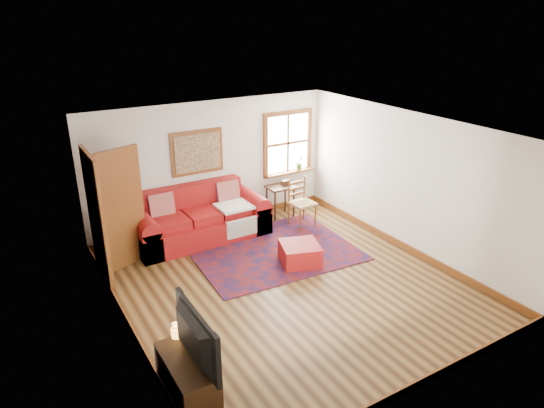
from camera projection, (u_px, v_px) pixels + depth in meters
ground at (286, 283)px, 7.76m from camera, size 5.50×5.50×0.00m
room_envelope at (287, 186)px, 7.15m from camera, size 5.04×5.54×2.52m
window at (289, 149)px, 10.27m from camera, size 1.18×0.20×1.38m
doorway at (111, 212)px, 7.73m from camera, size 0.89×1.08×2.14m
framed_artwork at (197, 152)px, 9.20m from camera, size 1.05×0.07×0.85m
persian_rug at (273, 250)px, 8.80m from camera, size 2.96×2.43×0.02m
red_leather_sofa at (200, 222)px, 9.19m from camera, size 2.53×1.04×0.99m
red_ottoman at (300, 254)px, 8.30m from camera, size 0.80×0.80×0.36m
side_table at (280, 192)px, 10.08m from camera, size 0.56×0.42×0.67m
ladder_back_chair at (300, 200)px, 9.68m from camera, size 0.48×0.47×0.97m
media_cabinet at (188, 379)px, 5.37m from camera, size 0.43×0.95×0.52m
television at (188, 339)px, 5.12m from camera, size 0.14×1.08×0.62m
candle_hurricane at (176, 331)px, 5.61m from camera, size 0.12×0.12×0.18m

